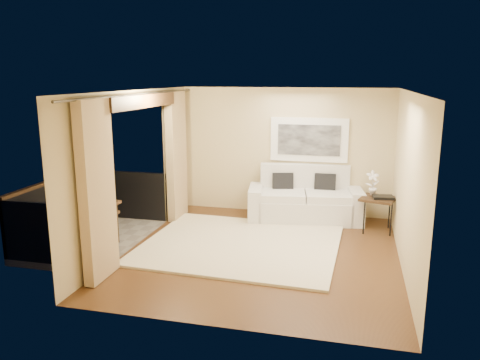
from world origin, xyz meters
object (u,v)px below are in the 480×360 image
(ice_bucket, at_px, (91,195))
(orchid, at_px, (373,183))
(bistro_table, at_px, (94,208))
(balcony_chair_near, at_px, (54,216))
(sofa, at_px, (305,201))
(side_table, at_px, (378,201))
(balcony_chair_far, at_px, (97,208))

(ice_bucket, bearing_deg, orchid, 23.18)
(orchid, bearing_deg, bistro_table, -154.76)
(orchid, bearing_deg, balcony_chair_near, -155.28)
(bistro_table, distance_m, ice_bucket, 0.27)
(sofa, height_order, orchid, orchid)
(side_table, bearing_deg, ice_bucket, -159.01)
(orchid, bearing_deg, side_table, -58.28)
(orchid, bearing_deg, balcony_chair_far, -158.48)
(sofa, distance_m, side_table, 1.53)
(balcony_chair_near, bearing_deg, ice_bucket, 52.19)
(ice_bucket, bearing_deg, sofa, 33.91)
(sofa, relative_size, orchid, 5.01)
(sofa, relative_size, side_table, 3.22)
(side_table, distance_m, orchid, 0.36)
(balcony_chair_far, relative_size, balcony_chair_near, 1.05)
(sofa, relative_size, balcony_chair_far, 2.34)
(bistro_table, distance_m, balcony_chair_near, 0.70)
(side_table, bearing_deg, bistro_table, -157.00)
(bistro_table, height_order, ice_bucket, ice_bucket)
(balcony_chair_near, bearing_deg, side_table, 37.28)
(balcony_chair_near, xyz_separation_m, ice_bucket, (0.50, 0.39, 0.31))
(bistro_table, relative_size, balcony_chair_near, 0.80)
(bistro_table, xyz_separation_m, ice_bucket, (-0.14, 0.14, 0.18))
(side_table, relative_size, balcony_chair_far, 0.73)
(side_table, xyz_separation_m, ice_bucket, (-4.95, -1.90, 0.28))
(side_table, relative_size, orchid, 1.56)
(ice_bucket, bearing_deg, balcony_chair_far, 86.80)
(side_table, distance_m, ice_bucket, 5.31)
(orchid, xyz_separation_m, bistro_table, (-4.70, -2.22, -0.20))
(sofa, xyz_separation_m, ice_bucket, (-3.51, -2.36, 0.49))
(orchid, relative_size, bistro_table, 0.62)
(sofa, relative_size, bistro_table, 3.09)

